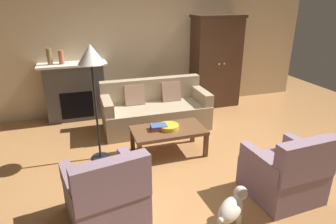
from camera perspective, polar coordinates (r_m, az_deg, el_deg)
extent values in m
plane|color=#B27A47|center=(4.39, 5.08, -9.85)|extent=(9.60, 9.60, 0.00)
cube|color=beige|center=(6.24, -3.81, 13.37)|extent=(7.20, 0.10, 2.80)
cube|color=#4C4947|center=(5.99, -17.52, 3.63)|extent=(1.10, 0.36, 1.08)
cube|color=black|center=(5.88, -17.25, 1.26)|extent=(0.60, 0.01, 0.52)
cube|color=white|center=(5.84, -18.13, 8.80)|extent=(1.26, 0.48, 0.04)
cube|color=#472D1E|center=(6.50, 9.24, 9.36)|extent=(1.00, 0.52, 1.88)
cube|color=#3C271A|center=(6.37, 9.78, 17.91)|extent=(1.06, 0.55, 0.06)
sphere|color=#ADAFB5|center=(6.23, 9.91, 9.14)|extent=(0.04, 0.04, 0.04)
sphere|color=#ADAFB5|center=(6.28, 10.89, 9.19)|extent=(0.04, 0.04, 0.04)
cube|color=tan|center=(5.40, -2.31, -0.91)|extent=(1.90, 0.85, 0.44)
cube|color=tan|center=(5.57, -3.32, 4.47)|extent=(1.90, 0.19, 0.42)
cube|color=tan|center=(5.14, -11.86, 1.38)|extent=(0.16, 0.80, 0.22)
cube|color=tan|center=(5.57, 6.41, 3.29)|extent=(0.16, 0.80, 0.22)
cube|color=#9E755B|center=(5.38, -6.55, 3.29)|extent=(0.36, 0.19, 0.37)
cube|color=#9E755B|center=(5.55, 0.57, 4.00)|extent=(0.36, 0.19, 0.37)
cube|color=brown|center=(4.44, 0.09, -3.59)|extent=(1.10, 0.60, 0.05)
cube|color=brown|center=(4.20, -5.50, -8.52)|extent=(0.06, 0.06, 0.37)
cube|color=brown|center=(4.49, 7.36, -6.48)|extent=(0.06, 0.06, 0.37)
cube|color=brown|center=(4.65, -6.93, -5.44)|extent=(0.06, 0.06, 0.37)
cube|color=brown|center=(4.92, 4.82, -3.79)|extent=(0.06, 0.06, 0.37)
cylinder|color=gold|center=(4.43, 0.14, -2.89)|extent=(0.31, 0.31, 0.06)
cube|color=#B73833|center=(4.40, -1.82, -3.16)|extent=(0.26, 0.20, 0.04)
cube|color=#38569E|center=(4.39, -1.81, -2.72)|extent=(0.25, 0.19, 0.03)
cylinder|color=olive|center=(5.82, -22.10, 9.98)|extent=(0.09, 0.09, 0.30)
cylinder|color=#A86042|center=(5.81, -20.09, 10.00)|extent=(0.10, 0.10, 0.25)
cylinder|color=slate|center=(5.82, -14.48, 10.29)|extent=(0.12, 0.12, 0.19)
cube|color=gray|center=(3.40, -11.99, -16.61)|extent=(0.88, 0.88, 0.42)
cube|color=gray|center=(2.90, -10.85, -13.22)|extent=(0.78, 0.29, 0.46)
cube|color=gray|center=(3.30, -6.84, -10.93)|extent=(0.24, 0.71, 0.20)
cube|color=gray|center=(3.17, -18.30, -13.50)|extent=(0.24, 0.71, 0.20)
cube|color=gray|center=(3.91, 21.11, -12.13)|extent=(0.80, 0.80, 0.42)
cube|color=gray|center=(3.51, 25.39, -8.49)|extent=(0.77, 0.20, 0.46)
cube|color=gray|center=(3.97, 25.32, -7.08)|extent=(0.16, 0.70, 0.20)
cube|color=gray|center=(3.55, 17.74, -9.33)|extent=(0.16, 0.70, 0.20)
cylinder|color=black|center=(4.62, -12.98, -8.52)|extent=(0.26, 0.26, 0.02)
cylinder|color=black|center=(4.31, -13.77, -0.19)|extent=(0.03, 0.03, 1.46)
cone|color=white|center=(4.08, -14.83, 10.85)|extent=(0.36, 0.36, 0.26)
ellipsoid|color=beige|center=(3.23, 12.08, -18.03)|extent=(0.44, 0.39, 0.22)
sphere|color=beige|center=(3.37, 13.97, -15.01)|extent=(0.15, 0.15, 0.15)
cylinder|color=beige|center=(3.45, 11.87, -18.96)|extent=(0.06, 0.06, 0.14)
cylinder|color=beige|center=(3.42, 13.63, -19.56)|extent=(0.06, 0.06, 0.14)
sphere|color=beige|center=(3.05, 10.15, -20.08)|extent=(0.06, 0.06, 0.06)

